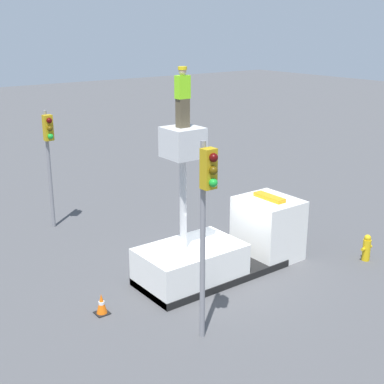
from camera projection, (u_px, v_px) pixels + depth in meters
name	position (u px, v px, depth m)	size (l,w,h in m)	color
ground_plane	(212.00, 275.00, 17.88)	(120.00, 120.00, 0.00)	#4C4C4F
bucket_truck	(226.00, 245.00, 17.92)	(6.03, 2.14, 5.14)	black
worker	(183.00, 97.00, 15.39)	(0.40, 0.26, 1.75)	brown
traffic_light_pole	(206.00, 204.00, 13.15)	(0.34, 0.57, 5.37)	gray
traffic_light_across	(49.00, 146.00, 21.04)	(0.34, 0.57, 4.83)	gray
fire_hydrant	(367.00, 248.00, 18.88)	(0.52, 0.28, 0.97)	gold
traffic_cone_rear	(102.00, 304.00, 15.43)	(0.40, 0.40, 0.63)	black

